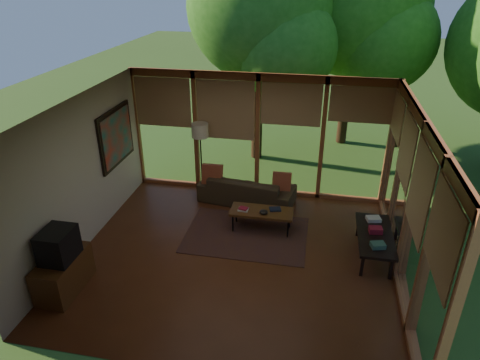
% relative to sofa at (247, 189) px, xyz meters
% --- Properties ---
extents(floor, '(5.50, 5.50, 0.00)m').
position_rel_sofa_xyz_m(floor, '(0.14, -2.00, -0.30)').
color(floor, brown).
rests_on(floor, ground).
extents(ceiling, '(5.50, 5.50, 0.00)m').
position_rel_sofa_xyz_m(ceiling, '(0.14, -2.00, 2.40)').
color(ceiling, silver).
rests_on(ceiling, ground).
extents(wall_left, '(0.04, 5.00, 2.70)m').
position_rel_sofa_xyz_m(wall_left, '(-2.61, -2.00, 1.05)').
color(wall_left, beige).
rests_on(wall_left, ground).
extents(wall_front, '(5.50, 0.04, 2.70)m').
position_rel_sofa_xyz_m(wall_front, '(0.14, -4.50, 1.05)').
color(wall_front, beige).
rests_on(wall_front, ground).
extents(window_wall_back, '(5.50, 0.12, 2.70)m').
position_rel_sofa_xyz_m(window_wall_back, '(0.14, 0.50, 1.05)').
color(window_wall_back, '#A25932').
rests_on(window_wall_back, ground).
extents(window_wall_right, '(0.12, 5.00, 2.70)m').
position_rel_sofa_xyz_m(window_wall_right, '(2.89, -2.00, 1.05)').
color(window_wall_right, '#A25932').
rests_on(window_wall_right, ground).
extents(tree_nw, '(3.41, 3.41, 5.47)m').
position_rel_sofa_xyz_m(tree_nw, '(-0.18, 2.55, 3.46)').
color(tree_nw, '#322012').
rests_on(tree_nw, ground).
extents(tree_ne, '(3.74, 3.74, 5.65)m').
position_rel_sofa_xyz_m(tree_ne, '(2.09, 4.12, 3.47)').
color(tree_ne, '#322012').
rests_on(tree_ne, ground).
extents(rug, '(2.30, 1.63, 0.01)m').
position_rel_sofa_xyz_m(rug, '(0.22, -1.29, -0.29)').
color(rug, brown).
rests_on(rug, floor).
extents(sofa, '(2.13, 1.09, 0.60)m').
position_rel_sofa_xyz_m(sofa, '(0.00, 0.00, 0.00)').
color(sofa, '#3D2F1E').
rests_on(sofa, floor).
extents(pillow_left, '(0.44, 0.23, 0.46)m').
position_rel_sofa_xyz_m(pillow_left, '(-0.75, -0.05, 0.30)').
color(pillow_left, maroon).
rests_on(pillow_left, sofa).
extents(pillow_right, '(0.39, 0.21, 0.41)m').
position_rel_sofa_xyz_m(pillow_right, '(0.75, -0.05, 0.28)').
color(pillow_right, maroon).
rests_on(pillow_right, sofa).
extents(ct_book_lower, '(0.20, 0.16, 0.03)m').
position_rel_sofa_xyz_m(ct_book_lower, '(0.12, -1.10, 0.14)').
color(ct_book_lower, beige).
rests_on(ct_book_lower, coffee_table).
extents(ct_book_upper, '(0.19, 0.16, 0.03)m').
position_rel_sofa_xyz_m(ct_book_upper, '(0.12, -1.10, 0.17)').
color(ct_book_upper, maroon).
rests_on(ct_book_upper, coffee_table).
extents(ct_book_side, '(0.25, 0.21, 0.03)m').
position_rel_sofa_xyz_m(ct_book_side, '(0.72, -0.97, 0.14)').
color(ct_book_side, black).
rests_on(ct_book_side, coffee_table).
extents(ct_bowl, '(0.16, 0.16, 0.07)m').
position_rel_sofa_xyz_m(ct_bowl, '(0.52, -1.15, 0.16)').
color(ct_bowl, black).
rests_on(ct_bowl, coffee_table).
extents(media_cabinet, '(0.50, 1.00, 0.60)m').
position_rel_sofa_xyz_m(media_cabinet, '(-2.33, -3.35, 0.00)').
color(media_cabinet, brown).
rests_on(media_cabinet, floor).
extents(television, '(0.45, 0.55, 0.50)m').
position_rel_sofa_xyz_m(television, '(-2.31, -3.35, 0.55)').
color(television, black).
rests_on(television, media_cabinet).
extents(console_book_a, '(0.26, 0.22, 0.08)m').
position_rel_sofa_xyz_m(console_book_a, '(2.54, -1.91, 0.20)').
color(console_book_a, '#386253').
rests_on(console_book_a, side_console).
extents(console_book_b, '(0.24, 0.18, 0.10)m').
position_rel_sofa_xyz_m(console_book_b, '(2.54, -1.46, 0.21)').
color(console_book_b, maroon).
rests_on(console_book_b, side_console).
extents(console_book_c, '(0.28, 0.23, 0.07)m').
position_rel_sofa_xyz_m(console_book_c, '(2.54, -1.06, 0.19)').
color(console_book_c, beige).
rests_on(console_book_c, side_console).
extents(floor_lamp, '(0.36, 0.36, 1.65)m').
position_rel_sofa_xyz_m(floor_lamp, '(-1.06, 0.21, 1.11)').
color(floor_lamp, black).
rests_on(floor_lamp, floor).
extents(coffee_table, '(1.20, 0.50, 0.43)m').
position_rel_sofa_xyz_m(coffee_table, '(0.47, -1.05, 0.09)').
color(coffee_table, brown).
rests_on(coffee_table, floor).
extents(side_console, '(0.60, 1.40, 0.46)m').
position_rel_sofa_xyz_m(side_console, '(2.54, -1.51, 0.11)').
color(side_console, black).
rests_on(side_console, floor).
extents(wall_painting, '(0.06, 1.35, 1.15)m').
position_rel_sofa_xyz_m(wall_painting, '(-2.58, -0.60, 1.25)').
color(wall_painting, black).
rests_on(wall_painting, wall_left).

